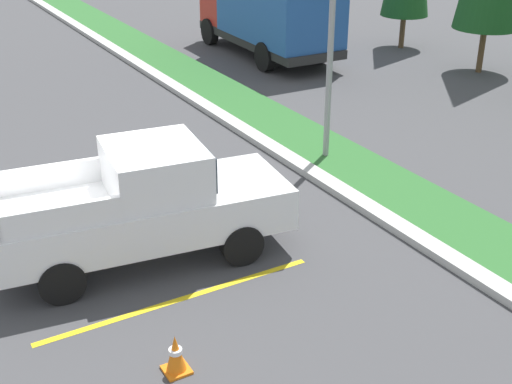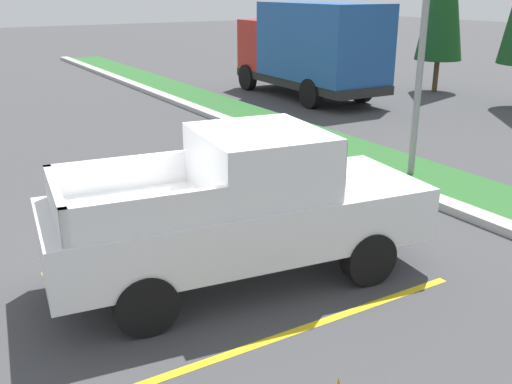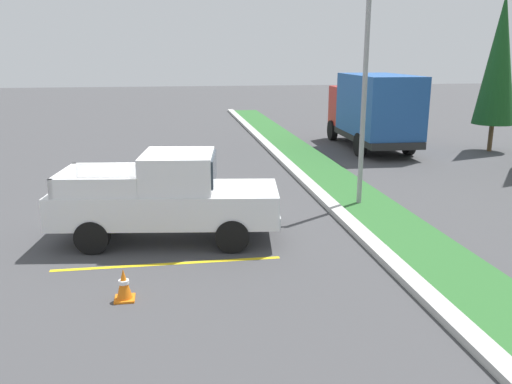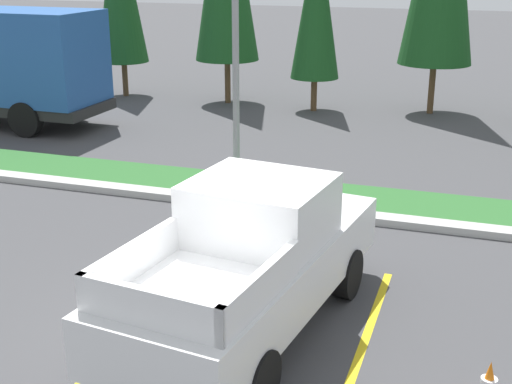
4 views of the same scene
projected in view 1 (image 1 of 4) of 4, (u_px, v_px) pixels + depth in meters
ground_plane at (116, 249)px, 12.66m from camera, size 120.00×120.00×0.00m
parking_line_near at (116, 222)px, 13.63m from camera, size 0.12×4.80×0.01m
parking_line_far at (180, 299)px, 11.21m from camera, size 0.12×4.80×0.01m
curb_strip at (337, 188)px, 14.89m from camera, size 56.00×0.40×0.15m
grass_median at (376, 179)px, 15.41m from camera, size 56.00×1.80×0.06m
pickup_truck_main at (144, 205)px, 11.99m from camera, size 2.56×5.43×2.10m
cargo_truck_distant at (269, 5)px, 24.50m from camera, size 6.85×2.63×3.40m
street_light at (326, 9)px, 15.04m from camera, size 0.24×1.49×6.03m
traffic_cone at (176, 354)px, 9.51m from camera, size 0.36×0.36×0.60m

